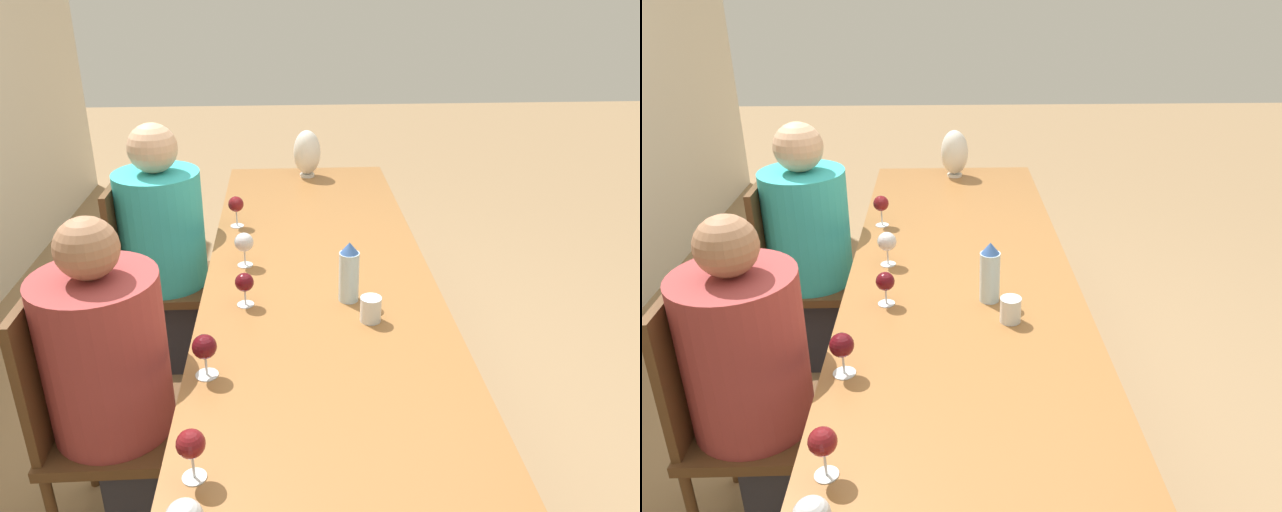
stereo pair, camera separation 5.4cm
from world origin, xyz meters
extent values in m
plane|color=#937551|center=(0.00, 0.00, 0.00)|extent=(14.00, 14.00, 0.00)
cube|color=#936033|center=(0.00, 0.00, 0.72)|extent=(3.04, 0.91, 0.04)
cylinder|color=#936033|center=(1.42, -0.35, 0.35)|extent=(0.07, 0.07, 0.70)
cylinder|color=#936033|center=(1.42, 0.35, 0.35)|extent=(0.07, 0.07, 0.70)
cylinder|color=silver|center=(-0.14, -0.10, 0.83)|extent=(0.07, 0.07, 0.19)
cone|color=#33599E|center=(-0.14, -0.10, 0.95)|extent=(0.07, 0.07, 0.04)
cylinder|color=silver|center=(-0.29, -0.16, 0.78)|extent=(0.07, 0.07, 0.09)
cylinder|color=silver|center=(1.36, 0.00, 0.74)|extent=(0.09, 0.09, 0.01)
ellipsoid|color=silver|center=(1.36, 0.00, 0.88)|extent=(0.16, 0.16, 0.26)
cylinder|color=silver|center=(-0.16, 0.29, 0.74)|extent=(0.06, 0.06, 0.00)
cylinder|color=silver|center=(-0.16, 0.29, 0.77)|extent=(0.01, 0.01, 0.06)
sphere|color=#510C14|center=(-0.16, 0.29, 0.83)|extent=(0.07, 0.07, 0.07)
cylinder|color=silver|center=(0.61, 0.36, 0.74)|extent=(0.06, 0.06, 0.00)
cylinder|color=silver|center=(0.61, 0.36, 0.78)|extent=(0.01, 0.01, 0.08)
sphere|color=maroon|center=(0.61, 0.36, 0.85)|extent=(0.07, 0.07, 0.07)
cylinder|color=silver|center=(-1.01, 0.37, 0.74)|extent=(0.06, 0.06, 0.00)
cylinder|color=silver|center=(-1.01, 0.37, 0.78)|extent=(0.01, 0.01, 0.07)
sphere|color=maroon|center=(-1.01, 0.37, 0.84)|extent=(0.07, 0.07, 0.07)
cylinder|color=silver|center=(-0.59, 0.38, 0.74)|extent=(0.07, 0.07, 0.00)
cylinder|color=silver|center=(-0.59, 0.38, 0.77)|extent=(0.01, 0.01, 0.07)
sphere|color=#510C14|center=(-0.59, 0.38, 0.84)|extent=(0.08, 0.08, 0.08)
cylinder|color=silver|center=(0.17, 0.30, 0.74)|extent=(0.06, 0.06, 0.00)
cylinder|color=silver|center=(0.17, 0.30, 0.77)|extent=(0.01, 0.01, 0.07)
sphere|color=silver|center=(0.17, 0.30, 0.84)|extent=(0.08, 0.08, 0.08)
cube|color=brown|center=(-0.46, 0.72, 0.43)|extent=(0.44, 0.44, 0.04)
cube|color=brown|center=(-0.46, 0.92, 0.71)|extent=(0.40, 0.03, 0.51)
cylinder|color=brown|center=(-0.27, 0.53, 0.21)|extent=(0.04, 0.04, 0.41)
cylinder|color=brown|center=(-0.27, 0.91, 0.21)|extent=(0.04, 0.04, 0.41)
cube|color=brown|center=(0.60, 0.72, 0.43)|extent=(0.44, 0.44, 0.04)
cube|color=brown|center=(0.60, 0.92, 0.71)|extent=(0.40, 0.03, 0.51)
cylinder|color=brown|center=(0.41, 0.53, 0.21)|extent=(0.04, 0.04, 0.41)
cylinder|color=brown|center=(0.79, 0.53, 0.21)|extent=(0.04, 0.04, 0.41)
cylinder|color=brown|center=(0.41, 0.91, 0.21)|extent=(0.04, 0.04, 0.41)
cylinder|color=brown|center=(0.79, 0.91, 0.21)|extent=(0.04, 0.04, 0.41)
cube|color=#2D2D38|center=(-0.46, 0.65, 0.23)|extent=(0.30, 0.22, 0.45)
cylinder|color=#993838|center=(-0.46, 0.72, 0.73)|extent=(0.40, 0.40, 0.56)
sphere|color=#9E7051|center=(-0.46, 0.72, 1.11)|extent=(0.19, 0.19, 0.19)
cube|color=#2D2D38|center=(0.60, 0.65, 0.23)|extent=(0.30, 0.22, 0.45)
cylinder|color=#33B7BC|center=(0.60, 0.72, 0.73)|extent=(0.40, 0.40, 0.56)
sphere|color=#D6A884|center=(0.60, 0.72, 1.13)|extent=(0.23, 0.23, 0.23)
camera|label=1|loc=(-2.17, 0.13, 1.88)|focal=35.00mm
camera|label=2|loc=(-2.17, 0.07, 1.88)|focal=35.00mm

